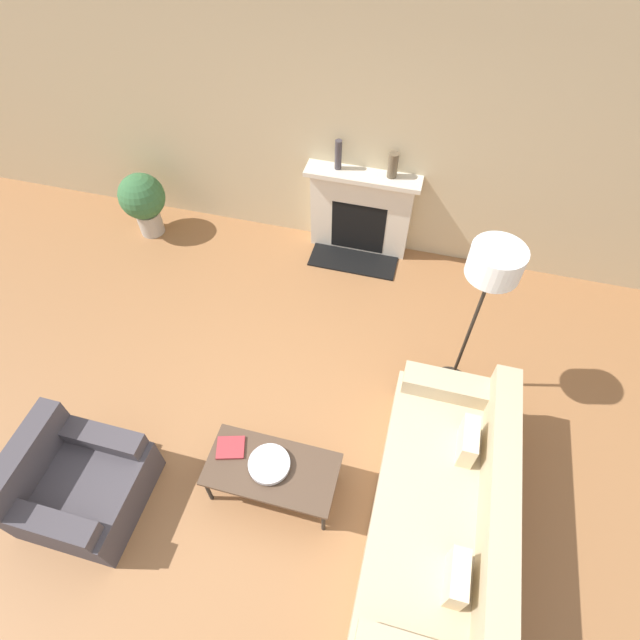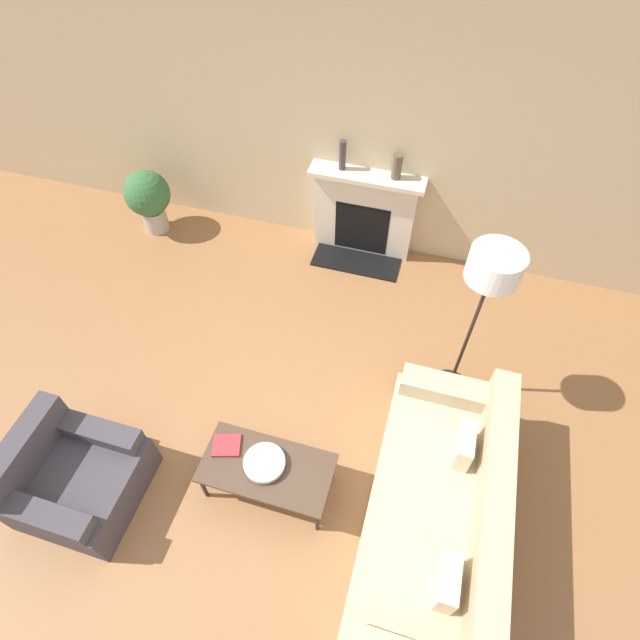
{
  "view_description": "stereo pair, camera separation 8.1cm",
  "coord_description": "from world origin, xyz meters",
  "px_view_note": "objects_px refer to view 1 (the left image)",
  "views": [
    {
      "loc": [
        0.66,
        -1.54,
        4.14
      ],
      "look_at": [
        -0.09,
        1.34,
        0.45
      ],
      "focal_mm": 28.0,
      "sensor_mm": 36.0,
      "label": 1
    },
    {
      "loc": [
        0.74,
        -1.52,
        4.14
      ],
      "look_at": [
        -0.09,
        1.34,
        0.45
      ],
      "focal_mm": 28.0,
      "sensor_mm": 36.0,
      "label": 2
    }
  ],
  "objects_px": {
    "floor_lamp": "(490,278)",
    "mantel_vase_center_left": "(393,165)",
    "armchair_near": "(77,485)",
    "bowl": "(269,464)",
    "mantel_vase_left": "(338,155)",
    "potted_plant": "(143,200)",
    "fireplace": "(360,213)",
    "couch": "(443,513)",
    "coffee_table": "(272,470)",
    "book": "(231,448)"
  },
  "relations": [
    {
      "from": "fireplace",
      "to": "bowl",
      "type": "relative_size",
      "value": 3.8
    },
    {
      "from": "bowl",
      "to": "fireplace",
      "type": "bearing_deg",
      "value": 88.5
    },
    {
      "from": "book",
      "to": "mantel_vase_center_left",
      "type": "height_order",
      "value": "mantel_vase_center_left"
    },
    {
      "from": "fireplace",
      "to": "mantel_vase_center_left",
      "type": "xyz_separation_m",
      "value": [
        0.29,
        0.02,
        0.67
      ]
    },
    {
      "from": "fireplace",
      "to": "couch",
      "type": "height_order",
      "value": "fireplace"
    },
    {
      "from": "fireplace",
      "to": "bowl",
      "type": "distance_m",
      "value": 3.05
    },
    {
      "from": "mantel_vase_left",
      "to": "fireplace",
      "type": "bearing_deg",
      "value": -3.11
    },
    {
      "from": "armchair_near",
      "to": "bowl",
      "type": "distance_m",
      "value": 1.53
    },
    {
      "from": "potted_plant",
      "to": "floor_lamp",
      "type": "bearing_deg",
      "value": -18.81
    },
    {
      "from": "fireplace",
      "to": "armchair_near",
      "type": "height_order",
      "value": "fireplace"
    },
    {
      "from": "coffee_table",
      "to": "mantel_vase_left",
      "type": "relative_size",
      "value": 3.19
    },
    {
      "from": "floor_lamp",
      "to": "potted_plant",
      "type": "height_order",
      "value": "floor_lamp"
    },
    {
      "from": "bowl",
      "to": "book",
      "type": "bearing_deg",
      "value": 169.97
    },
    {
      "from": "mantel_vase_left",
      "to": "mantel_vase_center_left",
      "type": "height_order",
      "value": "mantel_vase_left"
    },
    {
      "from": "bowl",
      "to": "mantel_vase_left",
      "type": "xyz_separation_m",
      "value": [
        -0.2,
        3.06,
        0.77
      ]
    },
    {
      "from": "book",
      "to": "potted_plant",
      "type": "relative_size",
      "value": 0.33
    },
    {
      "from": "fireplace",
      "to": "potted_plant",
      "type": "height_order",
      "value": "fireplace"
    },
    {
      "from": "armchair_near",
      "to": "bowl",
      "type": "relative_size",
      "value": 2.69
    },
    {
      "from": "fireplace",
      "to": "armchair_near",
      "type": "bearing_deg",
      "value": -113.31
    },
    {
      "from": "book",
      "to": "floor_lamp",
      "type": "height_order",
      "value": "floor_lamp"
    },
    {
      "from": "couch",
      "to": "mantel_vase_center_left",
      "type": "distance_m",
      "value": 3.32
    },
    {
      "from": "fireplace",
      "to": "potted_plant",
      "type": "bearing_deg",
      "value": -171.54
    },
    {
      "from": "couch",
      "to": "bowl",
      "type": "bearing_deg",
      "value": -89.49
    },
    {
      "from": "couch",
      "to": "bowl",
      "type": "height_order",
      "value": "couch"
    },
    {
      "from": "bowl",
      "to": "potted_plant",
      "type": "bearing_deg",
      "value": 132.41
    },
    {
      "from": "potted_plant",
      "to": "armchair_near",
      "type": "bearing_deg",
      "value": -72.47
    },
    {
      "from": "fireplace",
      "to": "mantel_vase_center_left",
      "type": "distance_m",
      "value": 0.73
    },
    {
      "from": "potted_plant",
      "to": "coffee_table",
      "type": "bearing_deg",
      "value": -47.5
    },
    {
      "from": "coffee_table",
      "to": "bowl",
      "type": "bearing_deg",
      "value": 144.37
    },
    {
      "from": "bowl",
      "to": "book",
      "type": "height_order",
      "value": "bowl"
    },
    {
      "from": "couch",
      "to": "potted_plant",
      "type": "bearing_deg",
      "value": -124.95
    },
    {
      "from": "armchair_near",
      "to": "potted_plant",
      "type": "relative_size",
      "value": 1.1
    },
    {
      "from": "coffee_table",
      "to": "floor_lamp",
      "type": "bearing_deg",
      "value": 46.59
    },
    {
      "from": "mantel_vase_left",
      "to": "potted_plant",
      "type": "relative_size",
      "value": 0.41
    },
    {
      "from": "mantel_vase_left",
      "to": "potted_plant",
      "type": "height_order",
      "value": "mantel_vase_left"
    },
    {
      "from": "bowl",
      "to": "mantel_vase_left",
      "type": "bearing_deg",
      "value": 93.76
    },
    {
      "from": "couch",
      "to": "mantel_vase_left",
      "type": "xyz_separation_m",
      "value": [
        -1.57,
        3.05,
        0.9
      ]
    },
    {
      "from": "armchair_near",
      "to": "potted_plant",
      "type": "bearing_deg",
      "value": 17.53
    },
    {
      "from": "potted_plant",
      "to": "mantel_vase_left",
      "type": "bearing_deg",
      "value": 9.88
    },
    {
      "from": "floor_lamp",
      "to": "mantel_vase_center_left",
      "type": "relative_size",
      "value": 6.53
    },
    {
      "from": "coffee_table",
      "to": "bowl",
      "type": "distance_m",
      "value": 0.07
    },
    {
      "from": "floor_lamp",
      "to": "mantel_vase_center_left",
      "type": "height_order",
      "value": "floor_lamp"
    },
    {
      "from": "floor_lamp",
      "to": "potted_plant",
      "type": "xyz_separation_m",
      "value": [
        -3.78,
        1.29,
        -0.99
      ]
    },
    {
      "from": "bowl",
      "to": "mantel_vase_center_left",
      "type": "distance_m",
      "value": 3.17
    },
    {
      "from": "mantel_vase_left",
      "to": "couch",
      "type": "bearing_deg",
      "value": -62.82
    },
    {
      "from": "fireplace",
      "to": "bowl",
      "type": "xyz_separation_m",
      "value": [
        -0.08,
        -3.05,
        -0.08
      ]
    },
    {
      "from": "armchair_near",
      "to": "bowl",
      "type": "height_order",
      "value": "armchair_near"
    },
    {
      "from": "floor_lamp",
      "to": "mantel_vase_center_left",
      "type": "distance_m",
      "value": 1.96
    },
    {
      "from": "couch",
      "to": "armchair_near",
      "type": "xyz_separation_m",
      "value": [
        -2.81,
        -0.5,
        -0.03
      ]
    },
    {
      "from": "coffee_table",
      "to": "mantel_vase_left",
      "type": "distance_m",
      "value": 3.2
    }
  ]
}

